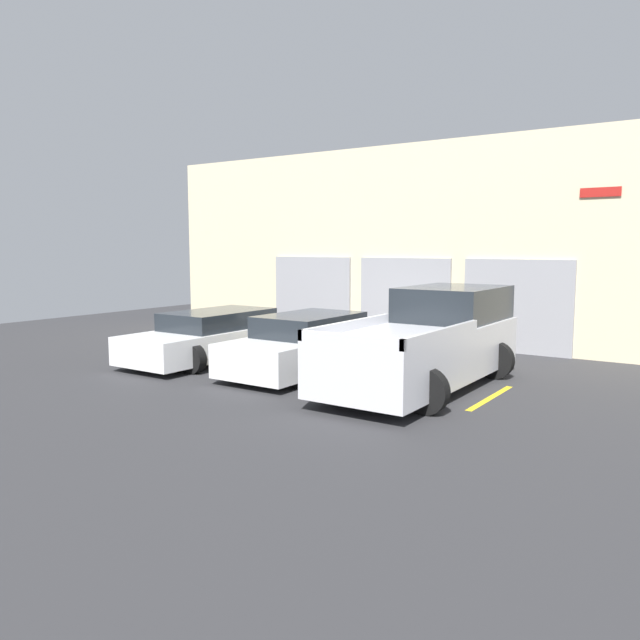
% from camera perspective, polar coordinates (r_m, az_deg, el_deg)
% --- Properties ---
extents(ground_plane, '(28.00, 28.00, 0.00)m').
position_cam_1_polar(ground_plane, '(15.31, 3.29, -3.53)').
color(ground_plane, '#2D2D30').
extents(shophouse_building, '(17.57, 0.68, 5.57)m').
position_cam_1_polar(shophouse_building, '(17.97, 8.80, 6.71)').
color(shophouse_building, beige).
rests_on(shophouse_building, ground).
extents(pickup_truck, '(2.48, 5.44, 1.89)m').
position_cam_1_polar(pickup_truck, '(12.39, 9.97, -1.95)').
color(pickup_truck, silver).
rests_on(pickup_truck, ground).
extents(sedan_white, '(2.14, 4.23, 1.27)m').
position_cam_1_polar(sedan_white, '(13.53, -1.14, -2.30)').
color(sedan_white, white).
rests_on(sedan_white, ground).
extents(sedan_side, '(2.16, 4.79, 1.19)m').
position_cam_1_polar(sedan_side, '(15.26, -9.49, -1.47)').
color(sedan_side, white).
rests_on(sedan_side, ground).
extents(parking_stripe_far_left, '(0.12, 2.20, 0.01)m').
position_cam_1_polar(parking_stripe_far_left, '(16.30, -12.99, -3.05)').
color(parking_stripe_far_left, gold).
rests_on(parking_stripe_far_left, ground).
extents(parking_stripe_left, '(0.12, 2.20, 0.01)m').
position_cam_1_polar(parking_stripe_left, '(14.44, -5.61, -4.16)').
color(parking_stripe_left, gold).
rests_on(parking_stripe_left, ground).
extents(parking_stripe_centre, '(0.12, 2.20, 0.01)m').
position_cam_1_polar(parking_stripe_centre, '(12.89, 3.77, -5.46)').
color(parking_stripe_centre, gold).
rests_on(parking_stripe_centre, ground).
extents(parking_stripe_right, '(0.12, 2.20, 0.01)m').
position_cam_1_polar(parking_stripe_right, '(11.78, 15.34, -6.86)').
color(parking_stripe_right, gold).
rests_on(parking_stripe_right, ground).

